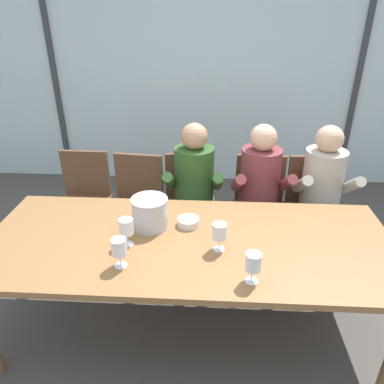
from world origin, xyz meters
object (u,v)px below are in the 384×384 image
(person_olive_shirt, at_px, (194,188))
(wine_glass_by_left_taster, at_px, (253,263))
(ice_bucket_primary, at_px, (150,212))
(wine_glass_by_right_taster, at_px, (126,228))
(chair_near_curtain, at_px, (84,194))
(wine_glass_near_bucket, at_px, (119,248))
(chair_center, at_px, (190,197))
(chair_left_of_center, at_px, (137,199))
(person_beige_jumper, at_px, (324,192))
(person_maroon_top, at_px, (261,190))
(tasting_bowl, at_px, (188,222))
(dining_table, at_px, (189,248))
(chair_right_of_center, at_px, (259,200))
(wine_glass_center_pour, at_px, (220,232))
(chair_near_window_right, at_px, (312,201))

(person_olive_shirt, bearing_deg, wine_glass_by_left_taster, -72.81)
(ice_bucket_primary, distance_m, wine_glass_by_right_taster, 0.23)
(chair_near_curtain, relative_size, wine_glass_near_bucket, 5.10)
(chair_near_curtain, bearing_deg, chair_center, 0.89)
(chair_left_of_center, xyz_separation_m, person_olive_shirt, (0.50, -0.11, 0.17))
(chair_near_curtain, height_order, person_beige_jumper, person_beige_jumper)
(person_maroon_top, distance_m, person_beige_jumper, 0.49)
(tasting_bowl, bearing_deg, chair_near_curtain, 141.38)
(tasting_bowl, relative_size, wine_glass_by_left_taster, 0.81)
(ice_bucket_primary, xyz_separation_m, tasting_bowl, (0.24, 0.03, -0.08))
(dining_table, xyz_separation_m, wine_glass_by_right_taster, (-0.36, -0.07, 0.18))
(chair_right_of_center, relative_size, person_maroon_top, 0.74)
(dining_table, bearing_deg, wine_glass_center_pour, -25.24)
(chair_right_of_center, height_order, wine_glass_near_bucket, wine_glass_near_bucket)
(chair_near_window_right, distance_m, wine_glass_by_right_taster, 1.72)
(chair_right_of_center, xyz_separation_m, person_olive_shirt, (-0.56, -0.15, 0.17))
(person_beige_jumper, bearing_deg, dining_table, -143.34)
(chair_near_window_right, bearing_deg, wine_glass_by_right_taster, -145.29)
(person_beige_jumper, height_order, wine_glass_near_bucket, person_beige_jumper)
(wine_glass_by_left_taster, bearing_deg, tasting_bowl, 124.91)
(chair_right_of_center, relative_size, wine_glass_by_right_taster, 5.10)
(chair_right_of_center, relative_size, wine_glass_near_bucket, 5.10)
(chair_center, xyz_separation_m, person_beige_jumper, (1.07, -0.16, 0.17))
(wine_glass_near_bucket, relative_size, wine_glass_center_pour, 1.00)
(person_maroon_top, relative_size, wine_glass_by_right_taster, 6.94)
(dining_table, height_order, ice_bucket_primary, ice_bucket_primary)
(chair_center, height_order, wine_glass_center_pour, wine_glass_center_pour)
(person_maroon_top, bearing_deg, chair_center, 160.53)
(chair_near_window_right, bearing_deg, wine_glass_near_bucket, -140.06)
(wine_glass_by_left_taster, height_order, wine_glass_near_bucket, same)
(dining_table, height_order, chair_center, chair_center)
(wine_glass_center_pour, relative_size, wine_glass_by_right_taster, 1.00)
(tasting_bowl, height_order, wine_glass_by_left_taster, wine_glass_by_left_taster)
(person_beige_jumper, relative_size, wine_glass_near_bucket, 6.94)
(wine_glass_near_bucket, bearing_deg, dining_table, 37.32)
(chair_center, height_order, wine_glass_by_right_taster, wine_glass_by_right_taster)
(wine_glass_by_right_taster, bearing_deg, wine_glass_by_left_taster, -21.97)
(person_beige_jumper, height_order, tasting_bowl, person_beige_jumper)
(chair_near_window_right, bearing_deg, person_beige_jumper, -83.58)
(chair_near_curtain, xyz_separation_m, ice_bucket_primary, (0.73, -0.81, 0.31))
(chair_left_of_center, xyz_separation_m, chair_right_of_center, (1.05, 0.04, 0.00))
(chair_left_of_center, relative_size, chair_center, 1.00)
(person_beige_jumper, bearing_deg, chair_left_of_center, 175.00)
(person_beige_jumper, distance_m, tasting_bowl, 1.20)
(person_maroon_top, bearing_deg, person_olive_shirt, 176.43)
(person_maroon_top, bearing_deg, person_beige_jumper, -3.60)
(person_olive_shirt, xyz_separation_m, wine_glass_near_bucket, (-0.34, -1.05, 0.15))
(person_maroon_top, distance_m, tasting_bowl, 0.82)
(chair_center, relative_size, person_olive_shirt, 0.74)
(chair_left_of_center, xyz_separation_m, ice_bucket_primary, (0.25, -0.75, 0.31))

